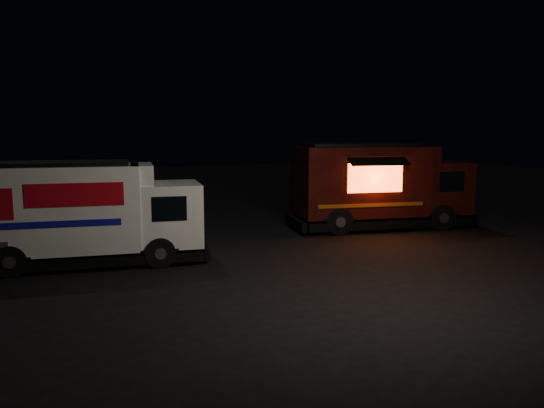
{
  "coord_description": "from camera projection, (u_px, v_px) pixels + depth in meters",
  "views": [
    {
      "loc": [
        -7.31,
        -11.63,
        3.58
      ],
      "look_at": [
        0.04,
        2.0,
        1.45
      ],
      "focal_mm": 35.0,
      "sensor_mm": 36.0,
      "label": 1
    }
  ],
  "objects": [
    {
      "name": "ground",
      "position": [
        306.0,
        267.0,
        14.06
      ],
      "size": [
        80.0,
        80.0,
        0.0
      ],
      "primitive_type": "plane",
      "color": "black",
      "rests_on": "ground"
    },
    {
      "name": "white_truck",
      "position": [
        91.0,
        213.0,
        14.26
      ],
      "size": [
        6.47,
        3.45,
        2.79
      ],
      "primitive_type": null,
      "rotation": [
        0.0,
        0.0,
        -0.23
      ],
      "color": "white",
      "rests_on": "ground"
    },
    {
      "name": "red_truck",
      "position": [
        381.0,
        186.0,
        19.71
      ],
      "size": [
        7.17,
        4.18,
        3.14
      ],
      "primitive_type": null,
      "rotation": [
        0.0,
        0.0,
        -0.27
      ],
      "color": "#3A120A",
      "rests_on": "ground"
    }
  ]
}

